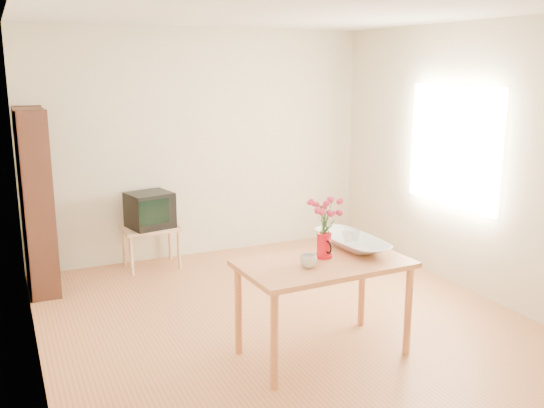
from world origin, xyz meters
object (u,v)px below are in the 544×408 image
pitcher (324,246)px  bowl (352,217)px  mug (309,261)px  television (149,209)px  table (324,273)px

pitcher → bowl: (0.34, 0.14, 0.16)m
mug → bowl: (0.55, 0.31, 0.20)m
television → pitcher: bearing=-85.8°
pitcher → television: (-0.75, 2.52, -0.18)m
table → television: 2.70m
pitcher → television: size_ratio=0.40×
mug → television: (-0.54, 2.68, -0.14)m
pitcher → mug: (-0.22, -0.16, -0.04)m
table → pitcher: bearing=60.3°
table → pitcher: (0.05, 0.09, 0.18)m
mug → table: bearing=168.7°
table → television: (-0.71, 2.61, -0.00)m
mug → television: 2.74m
table → bowl: bearing=28.8°
television → bowl: bearing=-77.8°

